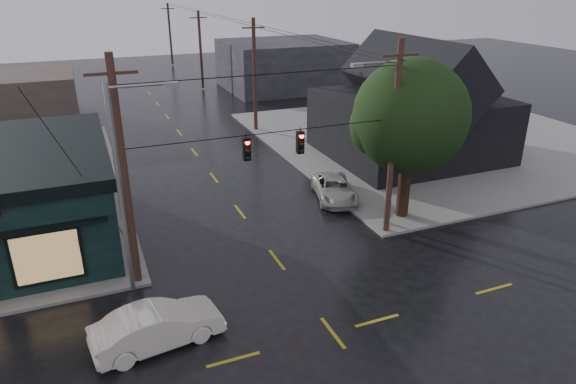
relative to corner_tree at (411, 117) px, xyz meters
name	(u,v)px	position (x,y,z in m)	size (l,w,h in m)	color
ground_plane	(333,333)	(-8.38, -7.83, -5.88)	(160.00, 160.00, 0.00)	black
sidewalk_ne	(435,137)	(11.62, 12.17, -5.81)	(28.00, 28.00, 0.15)	gray
ne_building	(412,98)	(6.62, 9.17, -1.41)	(12.60, 11.60, 8.75)	black
corner_tree	(411,117)	(0.00, 0.00, 0.00)	(6.20, 6.20, 8.86)	black
utility_pole_nw	(139,282)	(-14.88, -1.33, -5.88)	(2.00, 0.32, 10.15)	#321D16
utility_pole_ne	(386,232)	(-1.88, -1.33, -5.88)	(2.00, 0.32, 10.15)	#321D16
utility_pole_far_a	(256,131)	(-1.88, 20.17, -5.88)	(2.00, 0.32, 9.65)	#321D16
utility_pole_far_b	(203,89)	(-1.88, 40.17, -5.88)	(2.00, 0.32, 9.15)	#321D16
utility_pole_far_c	(173,65)	(-1.88, 60.17, -5.88)	(2.00, 0.32, 9.15)	#321D16
span_signal_assembly	(274,145)	(-8.29, -1.33, -0.18)	(13.00, 0.48, 1.23)	black
streetlight_nw	(134,292)	(-15.18, -2.03, -5.88)	(5.40, 0.30, 9.15)	gray
streetlight_ne	(386,225)	(-1.38, -0.63, -5.88)	(5.40, 0.30, 9.15)	gray
bg_building_west	(8,98)	(-22.38, 32.17, -3.68)	(12.00, 10.00, 4.40)	#3C312B
bg_building_east	(284,65)	(7.62, 37.17, -3.08)	(14.00, 12.00, 5.60)	black
sedan_cream	(158,326)	(-14.70, -5.93, -5.09)	(1.68, 4.83, 1.59)	white
suv_silver	(334,189)	(-2.38, 3.81, -5.21)	(2.22, 4.81, 1.34)	#A8A89B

